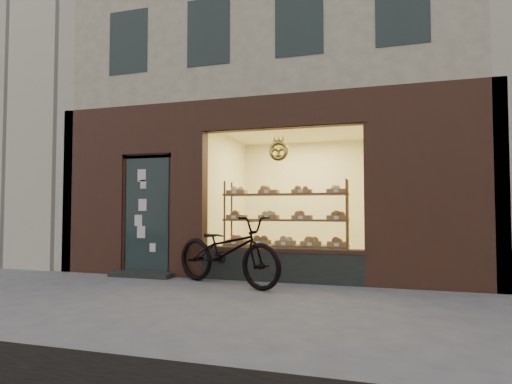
% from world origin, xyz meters
% --- Properties ---
extents(ground, '(90.00, 90.00, 0.00)m').
position_xyz_m(ground, '(0.00, 0.00, 0.00)').
color(ground, slate).
extents(bakery_building, '(7.20, 7.28, 9.00)m').
position_xyz_m(bakery_building, '(0.04, 5.29, 5.58)').
color(bakery_building, '#321C16').
rests_on(bakery_building, ground).
extents(display_shelf, '(2.20, 0.45, 1.70)m').
position_xyz_m(display_shelf, '(0.45, 2.55, 0.85)').
color(display_shelf, brown).
rests_on(display_shelf, ground).
extents(bicycle, '(2.19, 1.45, 1.09)m').
position_xyz_m(bicycle, '(-0.29, 1.58, 0.54)').
color(bicycle, black).
rests_on(bicycle, ground).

